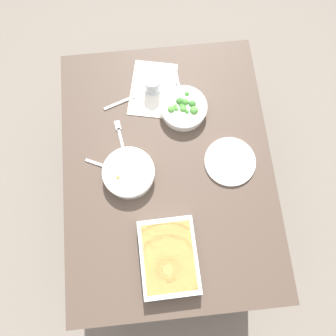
{
  "coord_description": "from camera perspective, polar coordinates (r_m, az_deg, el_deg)",
  "views": [
    {
      "loc": [
        0.42,
        -0.04,
        2.19
      ],
      "look_at": [
        0.0,
        0.0,
        0.74
      ],
      "focal_mm": 37.55,
      "sensor_mm": 36.0,
      "label": 1
    }
  ],
  "objects": [
    {
      "name": "ground_plane",
      "position": [
        2.23,
        0.0,
        -5.31
      ],
      "size": [
        6.0,
        6.0,
        0.0
      ],
      "primitive_type": "plane",
      "color": "slate"
    },
    {
      "name": "dining_table",
      "position": [
        1.59,
        0.0,
        -0.9
      ],
      "size": [
        1.2,
        0.9,
        0.74
      ],
      "color": "#4C3D33",
      "rests_on": "ground_plane"
    },
    {
      "name": "placemat",
      "position": [
        1.65,
        -2.47,
        12.69
      ],
      "size": [
        0.32,
        0.26,
        0.0
      ],
      "primitive_type": "cube",
      "rotation": [
        0.0,
        0.0,
        -0.22
      ],
      "color": "silver",
      "rests_on": "dining_table"
    },
    {
      "name": "stew_bowl",
      "position": [
        1.48,
        -6.38,
        -0.82
      ],
      "size": [
        0.22,
        0.22,
        0.06
      ],
      "color": "white",
      "rests_on": "dining_table"
    },
    {
      "name": "broccoli_bowl",
      "position": [
        1.57,
        2.56,
        9.69
      ],
      "size": [
        0.21,
        0.21,
        0.07
      ],
      "color": "white",
      "rests_on": "dining_table"
    },
    {
      "name": "baking_dish",
      "position": [
        1.41,
        0.12,
        -14.28
      ],
      "size": [
        0.3,
        0.23,
        0.06
      ],
      "color": "silver",
      "rests_on": "dining_table"
    },
    {
      "name": "drink_cup",
      "position": [
        1.62,
        -2.52,
        13.32
      ],
      "size": [
        0.07,
        0.07,
        0.08
      ],
      "color": "#B2BCC6",
      "rests_on": "dining_table"
    },
    {
      "name": "side_plate",
      "position": [
        1.53,
        10.02,
        1.08
      ],
      "size": [
        0.22,
        0.22,
        0.01
      ],
      "primitive_type": "cylinder",
      "color": "silver",
      "rests_on": "dining_table"
    },
    {
      "name": "spoon_by_stew",
      "position": [
        1.52,
        -9.38,
        -0.01
      ],
      "size": [
        0.09,
        0.17,
        0.01
      ],
      "color": "silver",
      "rests_on": "dining_table"
    },
    {
      "name": "spoon_by_broccoli",
      "position": [
        1.65,
        1.81,
        12.66
      ],
      "size": [
        0.18,
        0.03,
        0.01
      ],
      "color": "silver",
      "rests_on": "dining_table"
    },
    {
      "name": "spoon_spare",
      "position": [
        1.63,
        -6.63,
        11.01
      ],
      "size": [
        0.08,
        0.17,
        0.01
      ],
      "color": "silver",
      "rests_on": "dining_table"
    },
    {
      "name": "fork_on_table",
      "position": [
        1.56,
        -7.76,
        5.17
      ],
      "size": [
        0.18,
        0.05,
        0.01
      ],
      "color": "silver",
      "rests_on": "dining_table"
    }
  ]
}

